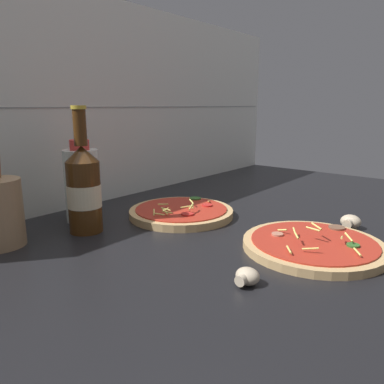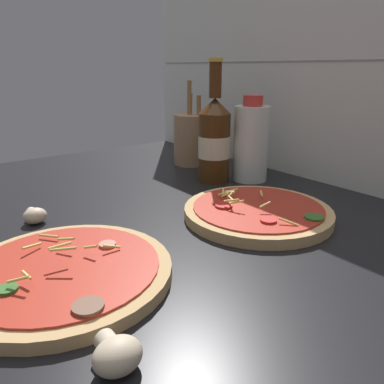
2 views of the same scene
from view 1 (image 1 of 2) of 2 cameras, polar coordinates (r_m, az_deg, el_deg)
name	(u,v)px [view 1 (image 1 of 2)]	position (r cm, az deg, el deg)	size (l,w,h in cm)	color
counter_slab	(251,227)	(93.96, 8.96, -5.26)	(160.00, 90.00, 2.50)	black
tile_backsplash	(124,107)	(118.66, -10.27, 12.63)	(160.00, 1.13, 60.00)	silver
pizza_near	(313,245)	(79.01, 17.99, -7.68)	(27.79, 27.79, 4.97)	tan
pizza_far	(181,212)	(96.94, -1.64, -3.09)	(26.75, 26.75, 4.38)	tan
beer_bottle	(84,188)	(86.56, -16.15, 0.62)	(7.49, 7.49, 28.06)	#47280F
oil_bottle	(82,184)	(95.38, -16.41, 1.15)	(8.33, 8.33, 20.06)	silver
mushroom_left	(247,277)	(61.86, 8.36, -12.63)	(4.23, 4.03, 2.82)	beige
mushroom_right	(350,222)	(94.63, 22.99, -4.21)	(4.88, 4.65, 3.25)	beige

